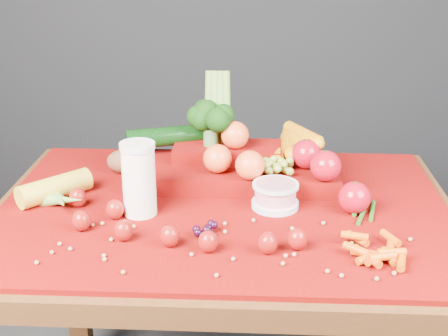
{
  "coord_description": "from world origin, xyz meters",
  "views": [
    {
      "loc": [
        0.07,
        -1.33,
        1.39
      ],
      "look_at": [
        0.0,
        0.02,
        0.85
      ],
      "focal_mm": 50.0,
      "sensor_mm": 36.0,
      "label": 1
    }
  ],
  "objects_px": {
    "table": "(224,246)",
    "milk_glass": "(139,176)",
    "produce_mound": "(242,159)",
    "yogurt_bowl": "(275,195)"
  },
  "relations": [
    {
      "from": "table",
      "to": "milk_glass",
      "type": "distance_m",
      "value": 0.28
    },
    {
      "from": "yogurt_bowl",
      "to": "produce_mound",
      "type": "xyz_separation_m",
      "value": [
        -0.08,
        0.16,
        0.03
      ]
    },
    {
      "from": "table",
      "to": "milk_glass",
      "type": "height_order",
      "value": "milk_glass"
    },
    {
      "from": "table",
      "to": "produce_mound",
      "type": "xyz_separation_m",
      "value": [
        0.04,
        0.16,
        0.17
      ]
    },
    {
      "from": "yogurt_bowl",
      "to": "produce_mound",
      "type": "height_order",
      "value": "produce_mound"
    },
    {
      "from": "table",
      "to": "produce_mound",
      "type": "height_order",
      "value": "produce_mound"
    },
    {
      "from": "produce_mound",
      "to": "milk_glass",
      "type": "bearing_deg",
      "value": -137.83
    },
    {
      "from": "produce_mound",
      "to": "yogurt_bowl",
      "type": "bearing_deg",
      "value": -62.73
    },
    {
      "from": "table",
      "to": "produce_mound",
      "type": "relative_size",
      "value": 1.8
    },
    {
      "from": "table",
      "to": "produce_mound",
      "type": "distance_m",
      "value": 0.23
    }
  ]
}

